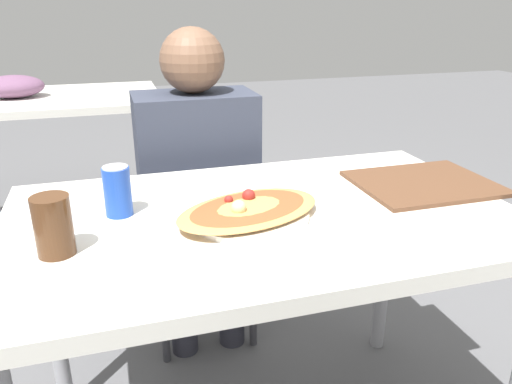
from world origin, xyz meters
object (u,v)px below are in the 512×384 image
soda_can (117,191)px  drink_glass (53,226)px  dining_table (264,242)px  pizza_main (249,211)px  person_seated (198,168)px  chair_far_seated (194,206)px

soda_can → drink_glass: 0.22m
drink_glass → dining_table: bearing=9.8°
soda_can → drink_glass: size_ratio=0.97×
drink_glass → pizza_main: bearing=7.6°
drink_glass → person_seated: bearing=58.4°
chair_far_seated → person_seated: bearing=90.0°
person_seated → soda_can: person_seated is taller
dining_table → person_seated: bearing=95.7°
dining_table → drink_glass: 0.51m
pizza_main → soda_can: soda_can is taller
drink_glass → soda_can: bearing=52.2°
chair_far_seated → drink_glass: chair_far_seated is taller
person_seated → pizza_main: bearing=91.2°
chair_far_seated → soda_can: size_ratio=7.39×
dining_table → chair_far_seated: size_ratio=1.37×
soda_can → person_seated: bearing=60.8°
dining_table → chair_far_seated: chair_far_seated is taller
chair_far_seated → person_seated: 0.23m
drink_glass → chair_far_seated: bearing=62.3°
chair_far_seated → pizza_main: chair_far_seated is taller
dining_table → person_seated: 0.60m
chair_far_seated → person_seated: person_seated is taller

